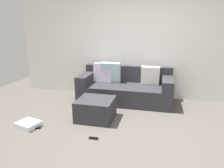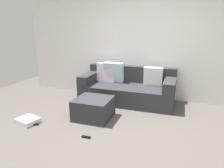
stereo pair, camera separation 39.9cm
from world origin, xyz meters
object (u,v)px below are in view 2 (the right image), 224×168
(remote_near_ottoman, at_px, (86,137))
(couch_sectional, at_px, (127,88))
(ottoman, at_px, (94,108))
(storage_bin, at_px, (28,121))
(remote_by_storage_bin, at_px, (33,125))

(remote_near_ottoman, bearing_deg, couch_sectional, 84.37)
(ottoman, distance_m, remote_near_ottoman, 0.76)
(ottoman, xyz_separation_m, remote_near_ottoman, (0.19, -0.71, -0.18))
(couch_sectional, relative_size, remote_near_ottoman, 14.68)
(storage_bin, relative_size, remote_near_ottoman, 2.57)
(couch_sectional, bearing_deg, remote_near_ottoman, -95.46)
(couch_sectional, xyz_separation_m, remote_near_ottoman, (-0.17, -1.82, -0.30))
(ottoman, bearing_deg, couch_sectional, 72.05)
(couch_sectional, relative_size, storage_bin, 5.71)
(couch_sectional, height_order, remote_near_ottoman, couch_sectional)
(storage_bin, relative_size, remote_by_storage_bin, 1.92)
(couch_sectional, height_order, remote_by_storage_bin, couch_sectional)
(couch_sectional, bearing_deg, remote_by_storage_bin, -125.63)
(storage_bin, bearing_deg, couch_sectional, 50.44)
(ottoman, distance_m, storage_bin, 1.20)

